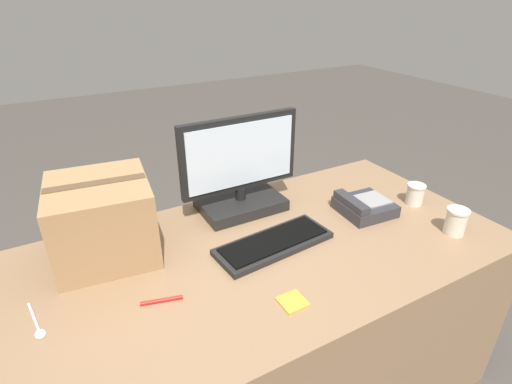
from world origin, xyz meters
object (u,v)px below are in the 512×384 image
object	(u,v)px
cardboard_box	(103,219)
sticky_note_pad	(293,302)
paper_cup_left	(456,221)
desk_phone	(364,206)
paper_cup_right	(415,194)
monitor	(240,176)
keyboard	(274,243)
spoon	(37,326)
pen_marker	(162,300)

from	to	relation	value
cardboard_box	sticky_note_pad	size ratio (longest dim) A/B	4.77
paper_cup_left	desk_phone	bearing A→B (deg)	123.96
cardboard_box	sticky_note_pad	bearing A→B (deg)	-51.09
paper_cup_right	sticky_note_pad	distance (m)	0.84
monitor	cardboard_box	size ratio (longest dim) A/B	1.35
keyboard	desk_phone	bearing A→B (deg)	-1.69
paper_cup_left	paper_cup_right	size ratio (longest dim) A/B	1.14
spoon	pen_marker	world-z (taller)	pen_marker
paper_cup_right	cardboard_box	bearing A→B (deg)	167.22
paper_cup_left	spoon	distance (m)	1.44
monitor	cardboard_box	xyz separation A→B (m)	(-0.55, -0.05, -0.02)
paper_cup_right	pen_marker	bearing A→B (deg)	-177.06
desk_phone	cardboard_box	xyz separation A→B (m)	(-0.98, 0.23, 0.11)
pen_marker	sticky_note_pad	bearing A→B (deg)	-14.78
paper_cup_right	cardboard_box	world-z (taller)	cardboard_box
paper_cup_right	pen_marker	xyz separation A→B (m)	(-1.14, -0.06, -0.04)
keyboard	cardboard_box	size ratio (longest dim) A/B	1.20
keyboard	pen_marker	distance (m)	0.45
monitor	pen_marker	bearing A→B (deg)	-140.33
spoon	sticky_note_pad	world-z (taller)	sticky_note_pad
monitor	spoon	distance (m)	0.87
spoon	cardboard_box	bearing A→B (deg)	128.26
desk_phone	paper_cup_right	size ratio (longest dim) A/B	2.41
monitor	paper_cup_right	distance (m)	0.76
spoon	cardboard_box	xyz separation A→B (m)	(0.25, 0.26, 0.13)
sticky_note_pad	spoon	bearing A→B (deg)	158.52
desk_phone	sticky_note_pad	xyz separation A→B (m)	(-0.55, -0.30, -0.03)
paper_cup_left	pen_marker	bearing A→B (deg)	170.68
paper_cup_right	spoon	bearing A→B (deg)	179.47
spoon	paper_cup_right	bearing A→B (deg)	80.69
desk_phone	sticky_note_pad	world-z (taller)	desk_phone
desk_phone	spoon	bearing A→B (deg)	-173.99
cardboard_box	keyboard	bearing A→B (deg)	-25.67
monitor	paper_cup_right	size ratio (longest dim) A/B	5.55
cardboard_box	desk_phone	bearing A→B (deg)	-13.11
desk_phone	pen_marker	xyz separation A→B (m)	(-0.90, -0.11, -0.02)
spoon	pen_marker	bearing A→B (deg)	68.99
desk_phone	sticky_note_pad	bearing A→B (deg)	-147.17
paper_cup_left	cardboard_box	size ratio (longest dim) A/B	0.28
desk_phone	paper_cup_left	distance (m)	0.35
monitor	paper_cup_left	xyz separation A→B (m)	(0.62, -0.57, -0.10)
desk_phone	monitor	bearing A→B (deg)	151.35
desk_phone	pen_marker	world-z (taller)	desk_phone
monitor	sticky_note_pad	bearing A→B (deg)	-102.16
monitor	spoon	bearing A→B (deg)	-158.50
desk_phone	cardboard_box	bearing A→B (deg)	171.23
monitor	sticky_note_pad	world-z (taller)	monitor
cardboard_box	sticky_note_pad	xyz separation A→B (m)	(0.43, -0.53, -0.13)
keyboard	paper_cup_right	world-z (taller)	paper_cup_right
cardboard_box	pen_marker	bearing A→B (deg)	-75.65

